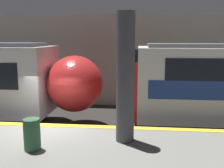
% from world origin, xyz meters
% --- Properties ---
extents(ground_plane, '(120.00, 120.00, 0.00)m').
position_xyz_m(ground_plane, '(0.00, 0.00, 0.00)').
color(ground_plane, '#282623').
extents(platform, '(40.00, 4.03, 1.02)m').
position_xyz_m(platform, '(0.00, -2.01, 0.51)').
color(platform, slate).
rests_on(platform, ground).
extents(station_rear_barrier, '(50.00, 0.15, 5.31)m').
position_xyz_m(station_rear_barrier, '(0.00, 6.71, 2.65)').
color(station_rear_barrier, '#B2AD9E').
rests_on(station_rear_barrier, ground).
extents(support_pillar_near, '(0.52, 0.52, 3.66)m').
position_xyz_m(support_pillar_near, '(2.77, -1.23, 2.84)').
color(support_pillar_near, '#47474C').
rests_on(support_pillar_near, platform).
extents(trash_bin, '(0.44, 0.44, 0.85)m').
position_xyz_m(trash_bin, '(0.36, -2.12, 1.44)').
color(trash_bin, '#2D5B38').
rests_on(trash_bin, platform).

